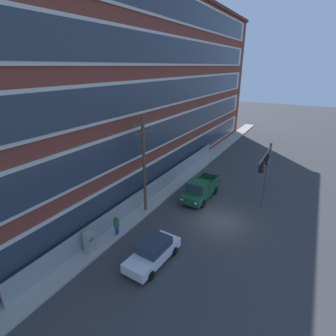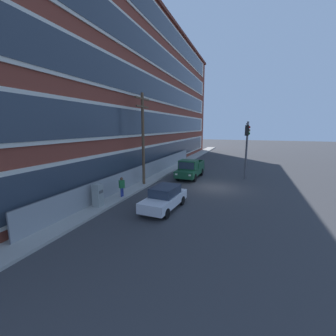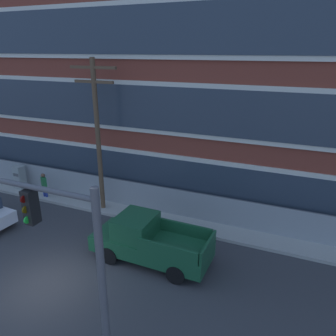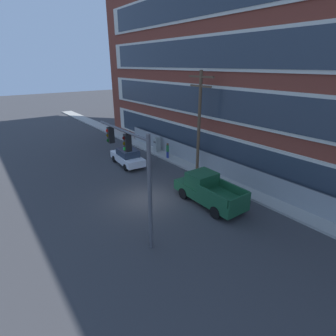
{
  "view_description": "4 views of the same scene",
  "coord_description": "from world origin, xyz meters",
  "px_view_note": "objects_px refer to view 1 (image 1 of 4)",
  "views": [
    {
      "loc": [
        -18.42,
        -5.35,
        12.17
      ],
      "look_at": [
        0.65,
        5.34,
        3.61
      ],
      "focal_mm": 28.0,
      "sensor_mm": 36.0,
      "label": 1
    },
    {
      "loc": [
        -20.21,
        -2.9,
        5.5
      ],
      "look_at": [
        -0.73,
        4.26,
        1.68
      ],
      "focal_mm": 24.0,
      "sensor_mm": 36.0,
      "label": 2
    },
    {
      "loc": [
        8.64,
        -7.88,
        8.85
      ],
      "look_at": [
        3.15,
        5.01,
        3.73
      ],
      "focal_mm": 35.0,
      "sensor_mm": 36.0,
      "label": 3
    },
    {
      "loc": [
        14.09,
        -8.54,
        8.88
      ],
      "look_at": [
        0.06,
        1.99,
        1.9
      ],
      "focal_mm": 28.0,
      "sensor_mm": 36.0,
      "label": 4
    }
  ],
  "objects_px": {
    "sedan_white": "(153,252)",
    "electrical_cabinet": "(89,243)",
    "pickup_truck_dark_green": "(200,190)",
    "utility_pole_near_corner": "(144,162)",
    "traffic_signal_mast": "(265,168)",
    "pedestrian_near_cabinet": "(116,225)"
  },
  "relations": [
    {
      "from": "electrical_cabinet",
      "to": "pedestrian_near_cabinet",
      "type": "bearing_deg",
      "value": -9.05
    },
    {
      "from": "traffic_signal_mast",
      "to": "electrical_cabinet",
      "type": "bearing_deg",
      "value": 140.89
    },
    {
      "from": "pickup_truck_dark_green",
      "to": "electrical_cabinet",
      "type": "bearing_deg",
      "value": 162.44
    },
    {
      "from": "traffic_signal_mast",
      "to": "sedan_white",
      "type": "bearing_deg",
      "value": 153.85
    },
    {
      "from": "sedan_white",
      "to": "electrical_cabinet",
      "type": "bearing_deg",
      "value": 107.94
    },
    {
      "from": "utility_pole_near_corner",
      "to": "pedestrian_near_cabinet",
      "type": "bearing_deg",
      "value": -177.85
    },
    {
      "from": "sedan_white",
      "to": "pedestrian_near_cabinet",
      "type": "height_order",
      "value": "pedestrian_near_cabinet"
    },
    {
      "from": "traffic_signal_mast",
      "to": "sedan_white",
      "type": "xyz_separation_m",
      "value": [
        -9.87,
        4.85,
        -3.47
      ]
    },
    {
      "from": "sedan_white",
      "to": "pedestrian_near_cabinet",
      "type": "bearing_deg",
      "value": 75.37
    },
    {
      "from": "electrical_cabinet",
      "to": "sedan_white",
      "type": "bearing_deg",
      "value": -72.06
    },
    {
      "from": "electrical_cabinet",
      "to": "utility_pole_near_corner",
      "type": "bearing_deg",
      "value": -2.0
    },
    {
      "from": "traffic_signal_mast",
      "to": "utility_pole_near_corner",
      "type": "distance_m",
      "value": 10.1
    },
    {
      "from": "traffic_signal_mast",
      "to": "electrical_cabinet",
      "type": "xyz_separation_m",
      "value": [
        -11.27,
        9.16,
        -3.41
      ]
    },
    {
      "from": "pickup_truck_dark_green",
      "to": "pedestrian_near_cabinet",
      "type": "distance_m",
      "value": 9.27
    },
    {
      "from": "pickup_truck_dark_green",
      "to": "utility_pole_near_corner",
      "type": "xyz_separation_m",
      "value": [
        -4.58,
        3.3,
        3.78
      ]
    },
    {
      "from": "traffic_signal_mast",
      "to": "electrical_cabinet",
      "type": "relative_size",
      "value": 3.54
    },
    {
      "from": "sedan_white",
      "to": "pickup_truck_dark_green",
      "type": "bearing_deg",
      "value": 4.61
    },
    {
      "from": "pickup_truck_dark_green",
      "to": "pedestrian_near_cabinet",
      "type": "xyz_separation_m",
      "value": [
        -8.72,
        3.14,
        0.02
      ]
    },
    {
      "from": "electrical_cabinet",
      "to": "pedestrian_near_cabinet",
      "type": "distance_m",
      "value": 2.45
    },
    {
      "from": "pickup_truck_dark_green",
      "to": "electrical_cabinet",
      "type": "relative_size",
      "value": 3.13
    },
    {
      "from": "sedan_white",
      "to": "traffic_signal_mast",
      "type": "bearing_deg",
      "value": -26.15
    },
    {
      "from": "traffic_signal_mast",
      "to": "pickup_truck_dark_green",
      "type": "bearing_deg",
      "value": 91.29
    }
  ]
}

